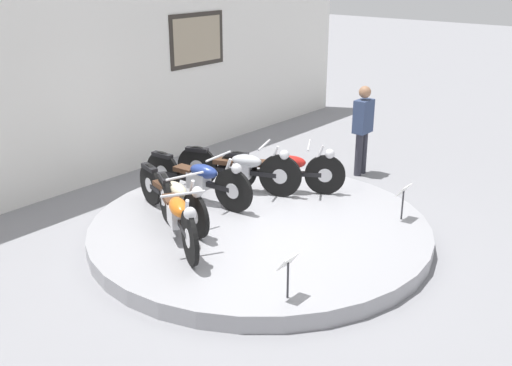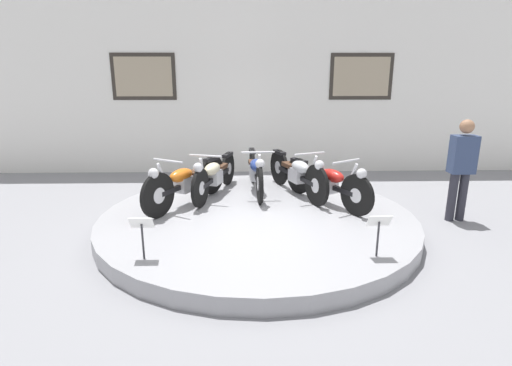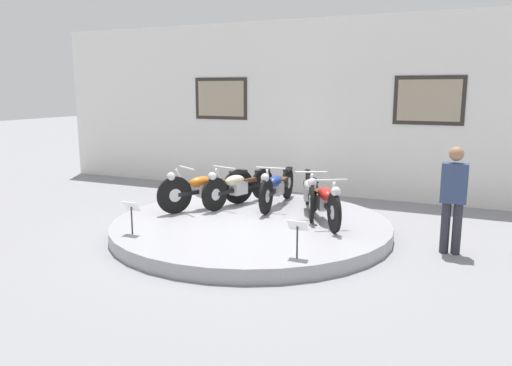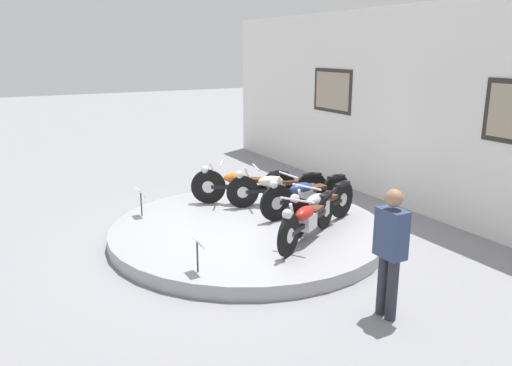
{
  "view_description": "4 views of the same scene",
  "coord_description": "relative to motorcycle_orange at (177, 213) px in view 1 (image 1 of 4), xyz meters",
  "views": [
    {
      "loc": [
        -5.82,
        -4.71,
        3.62
      ],
      "look_at": [
        0.02,
        0.08,
        0.76
      ],
      "focal_mm": 42.0,
      "sensor_mm": 36.0,
      "label": 1
    },
    {
      "loc": [
        -0.16,
        -5.61,
        2.25
      ],
      "look_at": [
        -0.02,
        0.2,
        0.63
      ],
      "focal_mm": 28.0,
      "sensor_mm": 36.0,
      "label": 2
    },
    {
      "loc": [
        3.38,
        -7.37,
        2.38
      ],
      "look_at": [
        0.0,
        0.19,
        0.82
      ],
      "focal_mm": 35.0,
      "sensor_mm": 36.0,
      "label": 3
    },
    {
      "loc": [
        7.09,
        -3.7,
        3.1
      ],
      "look_at": [
        0.21,
        0.03,
        0.99
      ],
      "focal_mm": 35.0,
      "sensor_mm": 36.0,
      "label": 4
    }
  ],
  "objects": [
    {
      "name": "motorcycle_cream",
      "position": [
        0.41,
        0.51,
        -0.02
      ],
      "size": [
        0.68,
        1.9,
        0.78
      ],
      "color": "black",
      "rests_on": "display_platform"
    },
    {
      "name": "ground_plane",
      "position": [
        1.11,
        -0.44,
        -0.61
      ],
      "size": [
        60.0,
        60.0,
        0.0
      ],
      "primitive_type": "plane",
      "color": "gray"
    },
    {
      "name": "motorcycle_orange",
      "position": [
        0.0,
        0.0,
        0.0
      ],
      "size": [
        1.07,
        1.77,
        0.81
      ],
      "color": "black",
      "rests_on": "display_platform"
    },
    {
      "name": "motorcycle_blue",
      "position": [
        1.12,
        0.71,
        -0.01
      ],
      "size": [
        0.54,
        1.99,
        0.8
      ],
      "color": "black",
      "rests_on": "display_platform"
    },
    {
      "name": "motorcycle_red",
      "position": [
        2.23,
        -0.0,
        -0.02
      ],
      "size": [
        1.07,
        1.71,
        0.79
      ],
      "color": "black",
      "rests_on": "display_platform"
    },
    {
      "name": "display_platform",
      "position": [
        1.11,
        -0.44,
        -0.5
      ],
      "size": [
        4.64,
        4.64,
        0.21
      ],
      "primitive_type": "cylinder",
      "color": "#99999E",
      "rests_on": "ground_plane"
    },
    {
      "name": "back_wall",
      "position": [
        1.11,
        3.15,
        1.35
      ],
      "size": [
        14.0,
        0.22,
        3.92
      ],
      "color": "white",
      "rests_on": "ground_plane"
    },
    {
      "name": "info_placard_front_centre",
      "position": [
        2.44,
        -1.89,
        -0.03
      ],
      "size": [
        0.26,
        0.11,
        0.51
      ],
      "color": "#333338",
      "rests_on": "display_platform"
    },
    {
      "name": "motorcycle_silver",
      "position": [
        1.82,
        0.52,
        -0.0
      ],
      "size": [
        0.79,
        1.9,
        0.81
      ],
      "color": "black",
      "rests_on": "display_platform"
    },
    {
      "name": "visitor_standing",
      "position": [
        4.23,
        -0.21,
        0.28
      ],
      "size": [
        0.36,
        0.22,
        1.58
      ],
      "color": "#2D2D38",
      "rests_on": "ground_plane"
    },
    {
      "name": "info_placard_front_left",
      "position": [
        -0.21,
        -1.89,
        -0.03
      ],
      "size": [
        0.26,
        0.11,
        0.51
      ],
      "color": "#333338",
      "rests_on": "display_platform"
    }
  ]
}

